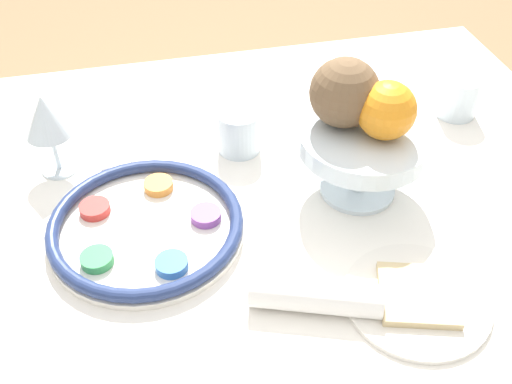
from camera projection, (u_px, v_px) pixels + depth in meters
dining_table at (256, 344)px, 1.19m from camera, size 1.25×1.03×0.73m
seder_plate at (146, 226)px, 0.90m from camera, size 0.29×0.29×0.03m
wine_glass at (46, 118)px, 0.95m from camera, size 0.08×0.08×0.15m
fruit_stand at (363, 146)px, 0.92m from camera, size 0.20×0.20×0.12m
orange_fruit at (385, 109)px, 0.87m from camera, size 0.09×0.09×0.09m
coconut at (345, 93)px, 0.89m from camera, size 0.11×0.11×0.11m
bread_plate at (417, 298)px, 0.81m from camera, size 0.20×0.20×0.02m
napkin_roll at (315, 296)px, 0.79m from camera, size 0.18×0.10×0.05m
cup_near at (239, 131)px, 1.04m from camera, size 0.08×0.08×0.08m
cup_mid at (458, 96)px, 1.12m from camera, size 0.08×0.08×0.08m
fork_left at (118, 137)px, 1.09m from camera, size 0.07×0.19×0.01m
fork_right at (135, 134)px, 1.09m from camera, size 0.07×0.19×0.01m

